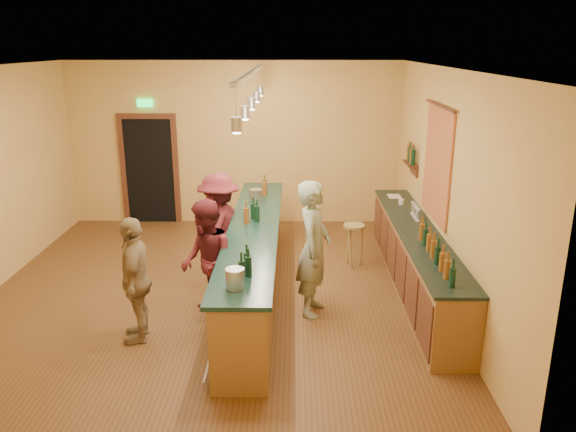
{
  "coord_description": "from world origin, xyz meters",
  "views": [
    {
      "loc": [
        1.18,
        -7.48,
        3.51
      ],
      "look_at": [
        1.1,
        0.2,
        1.13
      ],
      "focal_mm": 35.0,
      "sensor_mm": 36.0,
      "label": 1
    }
  ],
  "objects_px": {
    "bar_stool": "(354,233)",
    "tasting_bar": "(254,255)",
    "customer_b": "(136,279)",
    "customer_c": "(219,229)",
    "bartender": "(314,248)",
    "back_counter": "(416,259)",
    "customer_a": "(207,263)"
  },
  "relations": [
    {
      "from": "bar_stool",
      "to": "tasting_bar",
      "type": "bearing_deg",
      "value": -144.24
    },
    {
      "from": "customer_b",
      "to": "customer_c",
      "type": "bearing_deg",
      "value": 147.95
    },
    {
      "from": "customer_b",
      "to": "bar_stool",
      "type": "height_order",
      "value": "customer_b"
    },
    {
      "from": "bartender",
      "to": "tasting_bar",
      "type": "bearing_deg",
      "value": 69.72
    },
    {
      "from": "back_counter",
      "to": "bar_stool",
      "type": "distance_m",
      "value": 1.24
    },
    {
      "from": "customer_b",
      "to": "customer_c",
      "type": "xyz_separation_m",
      "value": [
        0.79,
        1.72,
        0.06
      ]
    },
    {
      "from": "customer_c",
      "to": "bar_stool",
      "type": "xyz_separation_m",
      "value": [
        2.09,
        0.66,
        -0.29
      ]
    },
    {
      "from": "tasting_bar",
      "to": "customer_a",
      "type": "xyz_separation_m",
      "value": [
        -0.55,
        -0.82,
        0.21
      ]
    },
    {
      "from": "customer_a",
      "to": "customer_c",
      "type": "height_order",
      "value": "customer_c"
    },
    {
      "from": "customer_b",
      "to": "bar_stool",
      "type": "distance_m",
      "value": 3.75
    },
    {
      "from": "tasting_bar",
      "to": "bar_stool",
      "type": "height_order",
      "value": "tasting_bar"
    },
    {
      "from": "bartender",
      "to": "customer_c",
      "type": "relative_size",
      "value": 1.08
    },
    {
      "from": "back_counter",
      "to": "customer_c",
      "type": "xyz_separation_m",
      "value": [
        -2.9,
        0.27,
        0.36
      ]
    },
    {
      "from": "tasting_bar",
      "to": "customer_a",
      "type": "distance_m",
      "value": 1.01
    },
    {
      "from": "bar_stool",
      "to": "customer_b",
      "type": "bearing_deg",
      "value": -140.37
    },
    {
      "from": "customer_a",
      "to": "bar_stool",
      "type": "bearing_deg",
      "value": 113.6
    },
    {
      "from": "tasting_bar",
      "to": "bartender",
      "type": "height_order",
      "value": "bartender"
    },
    {
      "from": "customer_c",
      "to": "customer_b",
      "type": "bearing_deg",
      "value": -8.84
    },
    {
      "from": "bartender",
      "to": "customer_a",
      "type": "height_order",
      "value": "bartender"
    },
    {
      "from": "customer_a",
      "to": "customer_c",
      "type": "relative_size",
      "value": 0.96
    },
    {
      "from": "customer_a",
      "to": "bar_stool",
      "type": "height_order",
      "value": "customer_a"
    },
    {
      "from": "bartender",
      "to": "back_counter",
      "type": "bearing_deg",
      "value": -51.71
    },
    {
      "from": "customer_b",
      "to": "customer_a",
      "type": "bearing_deg",
      "value": 112.56
    },
    {
      "from": "customer_c",
      "to": "back_counter",
      "type": "bearing_deg",
      "value": 100.55
    },
    {
      "from": "bartender",
      "to": "bar_stool",
      "type": "distance_m",
      "value": 1.83
    },
    {
      "from": "customer_c",
      "to": "bartender",
      "type": "bearing_deg",
      "value": 70.08
    },
    {
      "from": "tasting_bar",
      "to": "customer_b",
      "type": "height_order",
      "value": "customer_b"
    },
    {
      "from": "tasting_bar",
      "to": "customer_c",
      "type": "xyz_separation_m",
      "value": [
        -0.55,
        0.45,
        0.24
      ]
    },
    {
      "from": "customer_c",
      "to": "bar_stool",
      "type": "height_order",
      "value": "customer_c"
    },
    {
      "from": "tasting_bar",
      "to": "customer_c",
      "type": "relative_size",
      "value": 3.0
    },
    {
      "from": "customer_c",
      "to": "tasting_bar",
      "type": "bearing_deg",
      "value": 66.54
    },
    {
      "from": "back_counter",
      "to": "customer_b",
      "type": "relative_size",
      "value": 2.89
    }
  ]
}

